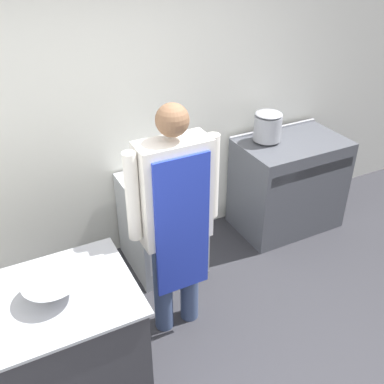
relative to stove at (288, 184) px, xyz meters
The scene contains 7 objects.
wall_back 1.67m from the stove, 163.50° to the left, with size 8.00×0.05×2.70m.
prep_counter 2.81m from the stove, 158.89° to the right, with size 1.23×0.75×0.93m.
stove is the anchor object (origin of this frame).
fridge_unit 1.37m from the stove, behind, with size 0.61×0.67×0.83m.
person_cook 1.81m from the stove, 155.60° to the right, with size 0.67×0.24×1.80m.
mixing_bowl 2.72m from the stove, 157.28° to the right, with size 0.31×0.31×0.12m.
stock_pot 0.68m from the stove, 153.13° to the left, with size 0.26×0.26×0.28m.
Camera 1 is at (-1.25, -1.51, 2.72)m, focal length 42.00 mm.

